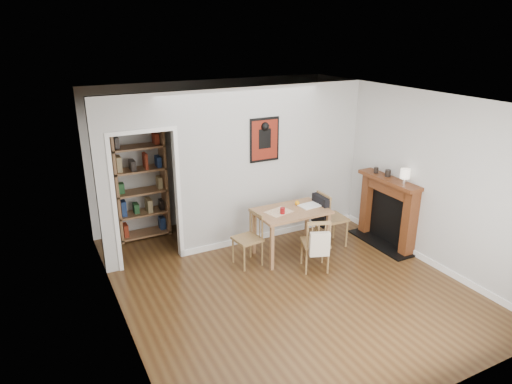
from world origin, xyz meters
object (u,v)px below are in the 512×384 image
bookshelf (140,181)px  ceramic_jar_b (376,170)px  dining_table (291,215)px  notebook (309,206)px  orange_fruit (297,203)px  fireplace (388,209)px  ceramic_jar_a (388,173)px  red_glass (282,211)px  chair_right (331,218)px  mantel_lamp (405,175)px  chair_left (247,240)px  chair_front (315,243)px

bookshelf → ceramic_jar_b: (3.52, -1.83, 0.19)m
dining_table → notebook: size_ratio=3.57×
bookshelf → ceramic_jar_b: bearing=-27.5°
orange_fruit → ceramic_jar_b: ceramic_jar_b is taller
bookshelf → fireplace: bearing=-31.1°
orange_fruit → fireplace: bearing=-18.8°
notebook → ceramic_jar_a: ceramic_jar_a is taller
orange_fruit → ceramic_jar_a: 1.57m
bookshelf → orange_fruit: bearing=-38.2°
dining_table → notebook: (0.34, 0.01, 0.10)m
dining_table → red_glass: red_glass is taller
chair_right → ceramic_jar_a: (0.88, -0.28, 0.73)m
dining_table → bookshelf: size_ratio=0.55×
dining_table → bookshelf: bearing=137.0°
mantel_lamp → ceramic_jar_b: 0.63m
chair_left → chair_right: chair_right is taller
chair_left → ceramic_jar_a: bearing=-7.3°
chair_front → ceramic_jar_b: ceramic_jar_b is taller
dining_table → chair_front: (0.08, -0.57, -0.25)m
fireplace → mantel_lamp: 0.75m
fireplace → ceramic_jar_a: ceramic_jar_a is taller
dining_table → ceramic_jar_a: ceramic_jar_a is taller
fireplace → ceramic_jar_a: (-0.01, 0.08, 0.60)m
notebook → ceramic_jar_b: (1.27, -0.06, 0.43)m
dining_table → bookshelf: bookshelf is taller
mantel_lamp → ceramic_jar_a: (0.02, 0.39, -0.09)m
chair_right → orange_fruit: chair_right is taller
dining_table → red_glass: bearing=-160.1°
chair_right → notebook: 0.52m
bookshelf → fireplace: (3.57, -2.15, -0.40)m
chair_front → notebook: chair_front is taller
chair_left → red_glass: (0.55, -0.10, 0.40)m
orange_fruit → mantel_lamp: (1.45, -0.80, 0.49)m
red_glass → ceramic_jar_b: 1.85m
chair_right → chair_front: chair_right is taller
dining_table → ceramic_jar_b: (1.61, -0.05, 0.53)m
notebook → ceramic_jar_b: bearing=-2.7°
chair_front → fireplace: fireplace is taller
ceramic_jar_a → chair_right: bearing=162.1°
chair_front → ceramic_jar_a: bearing=10.3°
fireplace → mantel_lamp: bearing=-94.8°
chair_front → ceramic_jar_b: 1.79m
fireplace → orange_fruit: fireplace is taller
chair_right → notebook: bearing=178.5°
red_glass → notebook: (0.55, 0.08, -0.04)m
dining_table → red_glass: size_ratio=11.42×
bookshelf → mantel_lamp: (3.54, -2.45, 0.29)m
bookshelf → red_glass: (1.70, -1.85, -0.19)m
orange_fruit → mantel_lamp: size_ratio=0.33×
chair_right → mantel_lamp: bearing=-37.9°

